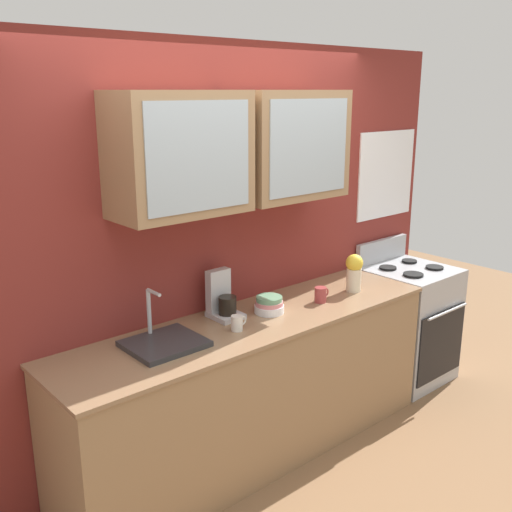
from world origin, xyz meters
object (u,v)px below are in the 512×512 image
object	(u,v)px
cup_near_sink	(237,323)
cup_near_bowls	(321,295)
bowl_stack	(269,305)
sink_faucet	(164,342)
coffee_maker	(222,300)
stove_range	(407,323)
vase	(354,271)

from	to	relation	value
cup_near_sink	cup_near_bowls	world-z (taller)	cup_near_bowls
bowl_stack	cup_near_bowls	bearing A→B (deg)	-12.09
sink_faucet	coffee_maker	size ratio (longest dim) A/B	1.38
coffee_maker	stove_range	bearing A→B (deg)	-5.69
sink_faucet	bowl_stack	world-z (taller)	sink_faucet
cup_near_sink	coffee_maker	world-z (taller)	coffee_maker
cup_near_bowls	sink_faucet	bearing A→B (deg)	175.85
vase	cup_near_bowls	xyz separation A→B (m)	(-0.33, -0.00, -0.09)
cup_near_sink	cup_near_bowls	bearing A→B (deg)	0.76
vase	cup_near_bowls	bearing A→B (deg)	-179.19
cup_near_sink	coffee_maker	bearing A→B (deg)	72.77
stove_range	cup_near_sink	size ratio (longest dim) A/B	10.63
stove_range	sink_faucet	size ratio (longest dim) A/B	2.73
bowl_stack	cup_near_sink	bearing A→B (deg)	-164.59
cup_near_sink	cup_near_bowls	xyz separation A→B (m)	(0.71, 0.01, 0.01)
sink_faucet	cup_near_bowls	xyz separation A→B (m)	(1.15, -0.08, 0.03)
sink_faucet	cup_near_bowls	world-z (taller)	sink_faucet
stove_range	cup_near_sink	distance (m)	1.86
bowl_stack	cup_near_bowls	size ratio (longest dim) A/B	1.60
stove_range	bowl_stack	distance (m)	1.54
sink_faucet	vase	world-z (taller)	sink_faucet
vase	cup_near_sink	distance (m)	1.05
vase	cup_near_bowls	size ratio (longest dim) A/B	2.25
stove_range	coffee_maker	distance (m)	1.82
sink_faucet	stove_range	bearing A→B (deg)	-0.89
stove_range	coffee_maker	world-z (taller)	coffee_maker
cup_near_sink	vase	bearing A→B (deg)	0.78
vase	cup_near_sink	size ratio (longest dim) A/B	2.54
bowl_stack	cup_near_sink	distance (m)	0.34
cup_near_bowls	coffee_maker	distance (m)	0.68
sink_faucet	coffee_maker	world-z (taller)	sink_faucet
vase	coffee_maker	distance (m)	1.00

